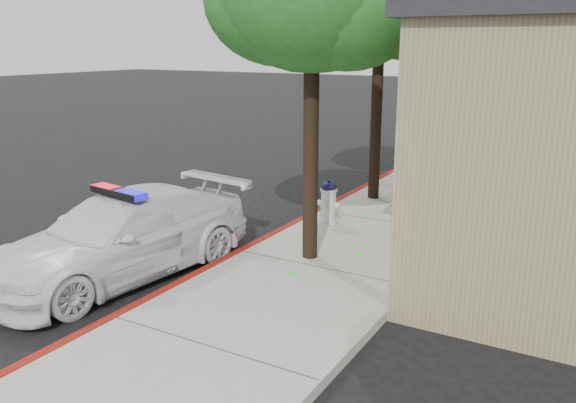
% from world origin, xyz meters
% --- Properties ---
extents(ground, '(120.00, 120.00, 0.00)m').
position_xyz_m(ground, '(0.00, 0.00, 0.00)').
color(ground, black).
rests_on(ground, ground).
extents(sidewalk, '(3.20, 60.00, 0.15)m').
position_xyz_m(sidewalk, '(1.60, 3.00, 0.07)').
color(sidewalk, gray).
rests_on(sidewalk, ground).
extents(red_curb, '(0.14, 60.00, 0.16)m').
position_xyz_m(red_curb, '(0.06, 3.00, 0.08)').
color(red_curb, maroon).
rests_on(red_curb, ground).
extents(police_car, '(2.55, 4.88, 1.47)m').
position_xyz_m(police_car, '(-1.16, -1.57, 0.68)').
color(police_car, white).
rests_on(police_car, ground).
extents(fire_hydrant, '(0.50, 0.44, 0.89)m').
position_xyz_m(fire_hydrant, '(0.67, 2.30, 0.60)').
color(fire_hydrant, white).
rests_on(fire_hydrant, sidewalk).
extents(street_tree_mid, '(3.23, 3.05, 5.83)m').
position_xyz_m(street_tree_mid, '(0.71, 4.71, 4.55)').
color(street_tree_mid, black).
rests_on(street_tree_mid, sidewalk).
extents(street_tree_far, '(3.40, 3.41, 6.29)m').
position_xyz_m(street_tree_far, '(1.25, 12.36, 4.88)').
color(street_tree_far, black).
rests_on(street_tree_far, sidewalk).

